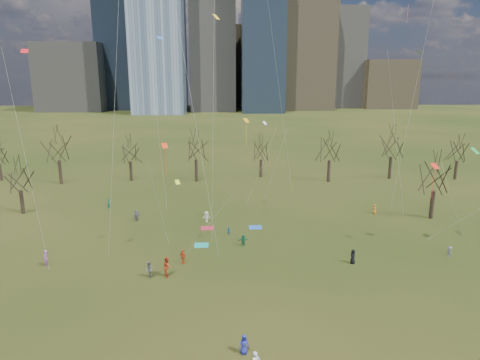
{
  "coord_description": "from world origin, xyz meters",
  "views": [
    {
      "loc": [
        -1.63,
        -35.95,
        18.67
      ],
      "look_at": [
        0.0,
        12.0,
        7.0
      ],
      "focal_mm": 32.0,
      "sensor_mm": 36.0,
      "label": 1
    }
  ],
  "objects_px": {
    "blanket_teal": "(201,245)",
    "blanket_crimson": "(207,228)",
    "person_0": "(244,344)",
    "blanket_navy": "(255,227)",
    "person_2": "(167,267)",
    "person_4": "(183,257)"
  },
  "relations": [
    {
      "from": "blanket_navy",
      "to": "blanket_crimson",
      "type": "xyz_separation_m",
      "value": [
        -6.1,
        -0.09,
        0.0
      ]
    },
    {
      "from": "person_0",
      "to": "person_4",
      "type": "distance_m",
      "value": 15.85
    },
    {
      "from": "blanket_teal",
      "to": "blanket_crimson",
      "type": "distance_m",
      "value": 5.61
    },
    {
      "from": "blanket_teal",
      "to": "blanket_crimson",
      "type": "height_order",
      "value": "same"
    },
    {
      "from": "blanket_teal",
      "to": "person_4",
      "type": "bearing_deg",
      "value": -108.5
    },
    {
      "from": "blanket_navy",
      "to": "person_0",
      "type": "bearing_deg",
      "value": -95.74
    },
    {
      "from": "blanket_navy",
      "to": "blanket_crimson",
      "type": "height_order",
      "value": "same"
    },
    {
      "from": "blanket_teal",
      "to": "blanket_navy",
      "type": "xyz_separation_m",
      "value": [
        6.53,
        5.68,
        0.0
      ]
    },
    {
      "from": "blanket_teal",
      "to": "person_2",
      "type": "xyz_separation_m",
      "value": [
        -2.81,
        -7.58,
        0.97
      ]
    },
    {
      "from": "blanket_teal",
      "to": "person_0",
      "type": "xyz_separation_m",
      "value": [
        3.99,
        -19.61,
        0.7
      ]
    },
    {
      "from": "blanket_crimson",
      "to": "person_0",
      "type": "distance_m",
      "value": 25.47
    },
    {
      "from": "blanket_navy",
      "to": "person_2",
      "type": "xyz_separation_m",
      "value": [
        -9.35,
        -13.26,
        0.97
      ]
    },
    {
      "from": "person_4",
      "to": "blanket_crimson",
      "type": "bearing_deg",
      "value": -59.65
    },
    {
      "from": "person_0",
      "to": "person_2",
      "type": "height_order",
      "value": "person_2"
    },
    {
      "from": "person_0",
      "to": "person_4",
      "type": "height_order",
      "value": "person_4"
    },
    {
      "from": "blanket_navy",
      "to": "person_2",
      "type": "bearing_deg",
      "value": -125.18
    },
    {
      "from": "person_0",
      "to": "blanket_navy",
      "type": "bearing_deg",
      "value": 72.1
    },
    {
      "from": "blanket_crimson",
      "to": "person_2",
      "type": "xyz_separation_m",
      "value": [
        -3.25,
        -13.18,
        0.97
      ]
    },
    {
      "from": "blanket_teal",
      "to": "blanket_navy",
      "type": "relative_size",
      "value": 1.0
    },
    {
      "from": "person_0",
      "to": "person_2",
      "type": "distance_m",
      "value": 13.83
    },
    {
      "from": "blanket_teal",
      "to": "blanket_crimson",
      "type": "xyz_separation_m",
      "value": [
        0.43,
        5.59,
        0.0
      ]
    },
    {
      "from": "person_4",
      "to": "person_0",
      "type": "bearing_deg",
      "value": 152.09
    }
  ]
}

